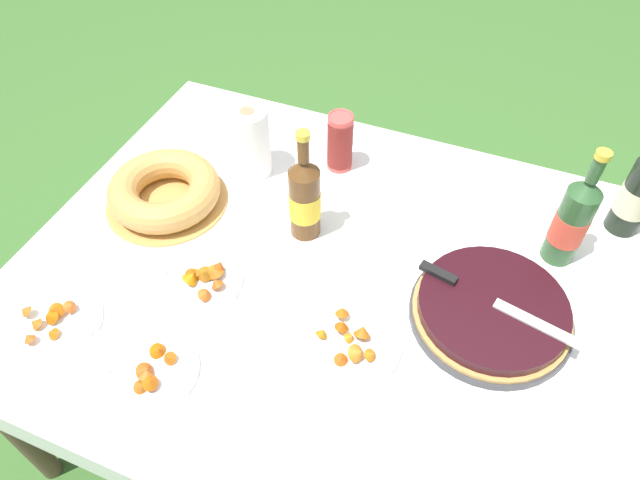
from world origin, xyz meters
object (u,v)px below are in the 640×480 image
cup_stack (340,142)px  cider_bottle_amber (305,198)px  juice_bottle_red (639,193)px  snack_plate_far (53,321)px  bundt_cake (164,191)px  berry_tart (491,311)px  cider_bottle_green (572,221)px  snack_plate_right (153,370)px  snack_plate_near (202,280)px  paper_towel_roll (250,142)px  snack_plate_left (350,340)px  serving_knife (483,296)px

cup_stack → cider_bottle_amber: cider_bottle_amber is taller
juice_bottle_red → snack_plate_far: bearing=-145.7°
bundt_cake → juice_bottle_red: 1.21m
berry_tart → bundt_cake: bundt_cake is taller
cider_bottle_green → snack_plate_right: (-0.76, -0.66, -0.11)m
cup_stack → snack_plate_far: (-0.41, -0.75, -0.08)m
snack_plate_far → snack_plate_right: bearing=-4.3°
bundt_cake → snack_plate_far: 0.44m
snack_plate_right → snack_plate_far: same height
cup_stack → snack_plate_right: 0.79m
berry_tart → snack_plate_near: berry_tart is taller
snack_plate_right → cider_bottle_green: bearing=41.2°
paper_towel_roll → cider_bottle_green: bearing=-0.3°
cider_bottle_green → snack_plate_right: cider_bottle_green is taller
cider_bottle_amber → paper_towel_roll: 0.29m
snack_plate_right → cup_stack: bearing=80.5°
juice_bottle_red → paper_towel_roll: 1.01m
bundt_cake → snack_plate_right: bundt_cake is taller
cider_bottle_green → snack_plate_right: size_ratio=1.69×
bundt_cake → juice_bottle_red: (1.15, 0.37, 0.08)m
bundt_cake → cup_stack: (0.38, 0.32, 0.04)m
bundt_cake → cider_bottle_green: bearing=11.5°
snack_plate_near → snack_plate_left: (0.39, -0.02, -0.00)m
snack_plate_left → juice_bottle_red: bearing=48.1°
juice_bottle_red → snack_plate_left: 0.81m
snack_plate_far → cup_stack: bearing=61.5°
cup_stack → cider_bottle_green: bearing=-10.3°
serving_knife → cider_bottle_green: size_ratio=1.12×
cider_bottle_green → snack_plate_near: bearing=-152.1°
juice_bottle_red → snack_plate_right: juice_bottle_red is taller
snack_plate_near → paper_towel_roll: 0.43m
snack_plate_near → snack_plate_far: snack_plate_near is taller
bundt_cake → cider_bottle_amber: cider_bottle_amber is taller
serving_knife → snack_plate_left: size_ratio=1.59×
bundt_cake → cider_bottle_amber: size_ratio=1.03×
berry_tart → cider_bottle_green: cider_bottle_green is taller
snack_plate_near → snack_plate_right: size_ratio=1.01×
bundt_cake → cider_bottle_amber: bearing=6.6°
bundt_cake → cider_bottle_green: (1.01, 0.20, 0.08)m
snack_plate_right → paper_towel_roll: (-0.09, 0.66, 0.09)m
cider_bottle_green → juice_bottle_red: 0.22m
cup_stack → cider_bottle_green: (0.63, -0.11, 0.04)m
berry_tart → juice_bottle_red: size_ratio=1.13×
serving_knife → paper_towel_roll: 0.75m
berry_tart → cup_stack: cup_stack is taller
cider_bottle_amber → snack_plate_far: (-0.42, -0.48, -0.11)m
bundt_cake → juice_bottle_red: juice_bottle_red is taller
cider_bottle_amber → juice_bottle_red: 0.83m
serving_knife → cup_stack: size_ratio=2.11×
paper_towel_roll → snack_plate_far: bearing=-106.0°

